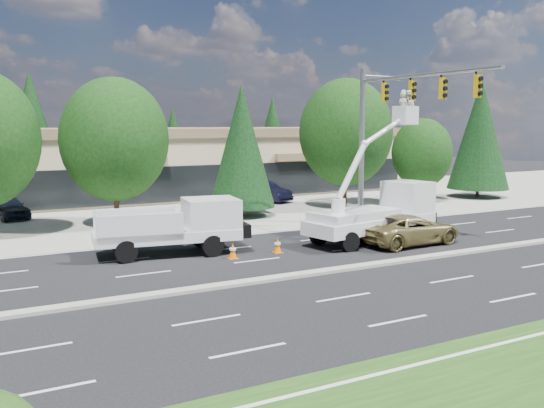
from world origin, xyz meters
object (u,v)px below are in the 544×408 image
signal_mast (386,120)px  minivan (409,229)px  utility_pickup (178,232)px  bucket_truck (381,208)px

signal_mast → minivan: signal_mast is taller
signal_mast → utility_pickup: bearing=-175.8°
utility_pickup → minivan: 11.19m
utility_pickup → bucket_truck: (10.19, -1.73, 0.63)m
signal_mast → minivan: size_ratio=1.91×
signal_mast → bucket_truck: size_ratio=1.31×
signal_mast → minivan: bearing=-113.9°
bucket_truck → minivan: bearing=-83.3°
signal_mast → utility_pickup: (-12.56, -0.92, -5.04)m
utility_pickup → bucket_truck: size_ratio=0.87×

